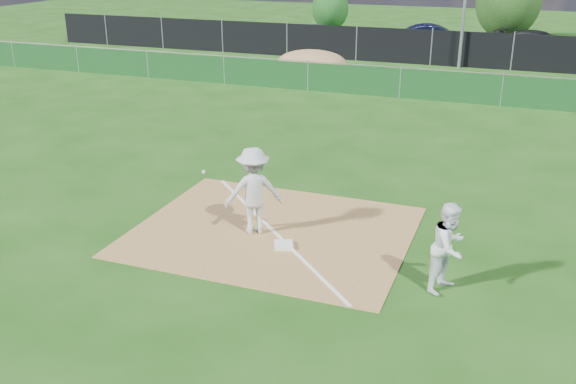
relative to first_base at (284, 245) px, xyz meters
The scene contains 15 objects.
ground 9.68m from the first_base, 93.04° to the left, with size 90.00×90.00×0.00m, color #18440E.
infield_dirt 0.85m from the first_base, 127.44° to the left, with size 6.00×5.00×0.02m, color olive.
foul_line 0.84m from the first_base, 127.44° to the left, with size 0.08×7.00×0.01m, color white.
green_fence 14.69m from the first_base, 92.00° to the left, with size 44.00×0.05×1.20m, color #103B16.
dirt_mound 18.99m from the first_base, 106.88° to the left, with size 3.38×2.60×1.17m, color #916B46.
black_fence 22.69m from the first_base, 91.30° to the left, with size 46.00×0.04×1.80m, color black.
parking_lot 27.67m from the first_base, 91.06° to the left, with size 46.00×9.00×0.01m, color black.
first_base is the anchor object (origin of this frame).
play_at_first 1.37m from the first_base, 151.70° to the left, with size 1.93×1.29×1.95m.
runner 3.58m from the first_base, ahead, with size 0.84×0.65×1.73m, color white.
car_left 27.57m from the first_base, 106.19° to the left, with size 1.65×4.11×1.40m, color #B6B9BE.
car_mid 27.96m from the first_base, 92.36° to the left, with size 1.52×4.37×1.44m, color black.
car_right 28.07m from the first_base, 80.42° to the left, with size 1.92×4.72×1.37m, color black.
tree_left 34.83m from the first_base, 105.60° to the left, with size 2.57×2.57×3.05m.
tree_mid 33.20m from the first_base, 85.53° to the left, with size 4.03×4.03×4.77m.
Camera 1 is at (4.91, -11.06, 6.06)m, focal length 40.00 mm.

